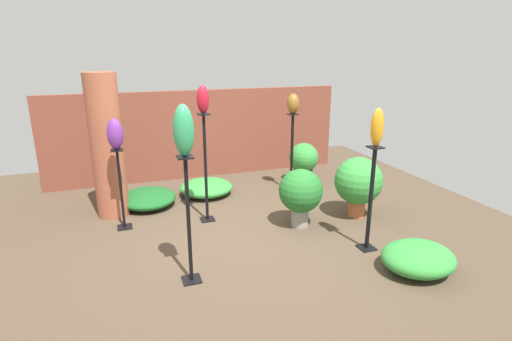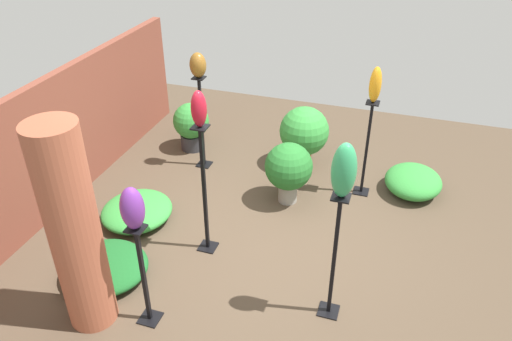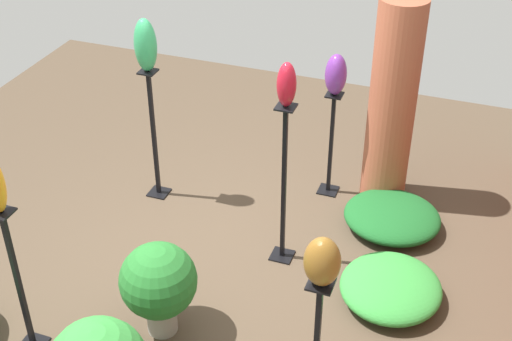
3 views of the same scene
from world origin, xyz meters
name	(u,v)px [view 1 (image 1 of 3)]	position (x,y,z in m)	size (l,w,h in m)	color
ground_plane	(241,232)	(0.00, 0.00, 0.00)	(8.00, 8.00, 0.00)	#4C3D2D
brick_wall_back	(199,134)	(0.00, 2.68, 0.84)	(5.60, 0.12, 1.67)	brown
brick_pillar	(107,147)	(-1.63, 1.22, 1.05)	(0.45, 0.45, 2.11)	#9E5138
pedestal_jade	(189,226)	(-0.86, -0.95, 0.64)	(0.20, 0.20, 1.39)	black
pedestal_bronze	(292,156)	(1.34, 1.33, 0.63)	(0.20, 0.20, 1.36)	black
pedestal_amber	(370,203)	(1.35, -0.96, 0.61)	(0.20, 0.20, 1.32)	black
pedestal_ruby	(206,173)	(-0.34, 0.56, 0.73)	(0.20, 0.20, 1.56)	black
pedestal_violet	(121,193)	(-1.50, 0.69, 0.52)	(0.20, 0.20, 1.13)	black
art_vase_jade	(184,131)	(-0.86, -0.95, 1.65)	(0.20, 0.21, 0.51)	#2D9356
art_vase_bronze	(293,104)	(1.34, 1.33, 1.53)	(0.20, 0.22, 0.34)	brown
art_vase_amber	(377,127)	(1.35, -0.96, 1.54)	(0.15, 0.15, 0.45)	orange
art_vase_ruby	(203,99)	(-0.34, 0.56, 1.76)	(0.17, 0.16, 0.38)	maroon
art_vase_violet	(115,134)	(-1.50, 0.69, 1.34)	(0.21, 0.21, 0.41)	#6B2D8C
potted_plant_mid_right	(301,192)	(0.85, -0.07, 0.50)	(0.61, 0.61, 0.83)	gray
potted_plant_walkway_edge	(303,160)	(1.75, 1.70, 0.41)	(0.54, 0.54, 0.74)	#2D2D33
potted_plant_front_right	(358,182)	(1.80, -0.04, 0.54)	(0.70, 0.70, 0.91)	#B25B38
foliage_bed_east	(418,258)	(1.58, -1.61, 0.16)	(0.84, 0.75, 0.32)	#338C38
foliage_bed_west	(206,188)	(-0.12, 1.60, 0.13)	(0.90, 0.86, 0.26)	#338C38
foliage_bed_center	(148,198)	(-1.11, 1.42, 0.13)	(0.87, 0.93, 0.25)	#195923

